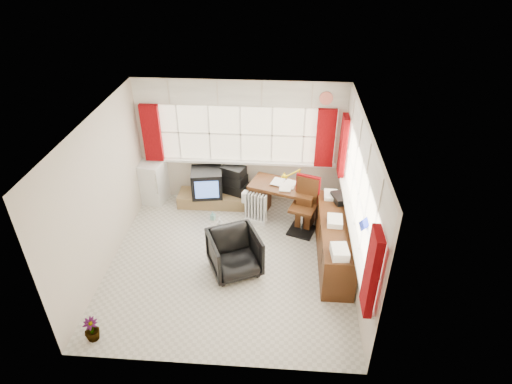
# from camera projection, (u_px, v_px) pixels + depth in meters

# --- Properties ---
(ground) EXTENTS (4.00, 4.00, 0.00)m
(ground) POSITION_uv_depth(u_px,v_px,m) (230.00, 262.00, 7.24)
(ground) COLOR beige
(ground) RESTS_ON ground
(room_walls) EXTENTS (4.00, 4.00, 4.00)m
(room_walls) POSITION_uv_depth(u_px,v_px,m) (227.00, 186.00, 6.44)
(room_walls) COLOR beige
(room_walls) RESTS_ON ground
(window_back) EXTENTS (3.70, 0.12, 3.60)m
(window_back) POSITION_uv_depth(u_px,v_px,m) (241.00, 159.00, 8.38)
(window_back) COLOR #F3E4C0
(window_back) RESTS_ON room_walls
(window_right) EXTENTS (0.12, 3.70, 3.60)m
(window_right) POSITION_uv_depth(u_px,v_px,m) (353.00, 221.00, 6.62)
(window_right) COLOR #F3E4C0
(window_right) RESTS_ON room_walls
(curtains) EXTENTS (3.83, 3.83, 1.15)m
(curtains) POSITION_uv_depth(u_px,v_px,m) (289.00, 162.00, 7.19)
(curtains) COLOR maroon
(curtains) RESTS_ON room_walls
(overhead_cabinets) EXTENTS (3.98, 3.98, 0.48)m
(overhead_cabinets) POSITION_uv_depth(u_px,v_px,m) (294.00, 116.00, 6.81)
(overhead_cabinets) COLOR white
(overhead_cabinets) RESTS_ON room_walls
(desk) EXTENTS (1.38, 0.97, 0.75)m
(desk) POSITION_uv_depth(u_px,v_px,m) (283.00, 200.00, 8.13)
(desk) COLOR #502812
(desk) RESTS_ON ground
(desk_lamp) EXTENTS (0.17, 0.15, 0.46)m
(desk_lamp) POSITION_uv_depth(u_px,v_px,m) (299.00, 175.00, 7.65)
(desk_lamp) COLOR yellow
(desk_lamp) RESTS_ON desk
(task_chair) EXTENTS (0.58, 0.60, 1.08)m
(task_chair) POSITION_uv_depth(u_px,v_px,m) (305.00, 203.00, 7.73)
(task_chair) COLOR black
(task_chair) RESTS_ON ground
(office_chair) EXTENTS (1.02, 1.03, 0.71)m
(office_chair) POSITION_uv_depth(u_px,v_px,m) (235.00, 253.00, 6.88)
(office_chair) COLOR black
(office_chair) RESTS_ON ground
(radiator) EXTENTS (0.45, 0.28, 0.63)m
(radiator) POSITION_uv_depth(u_px,v_px,m) (256.00, 211.00, 8.07)
(radiator) COLOR white
(radiator) RESTS_ON ground
(credenza) EXTENTS (0.50, 2.00, 0.85)m
(credenza) POSITION_uv_depth(u_px,v_px,m) (334.00, 241.00, 7.10)
(credenza) COLOR #502812
(credenza) RESTS_ON ground
(file_tray) EXTENTS (0.37, 0.42, 0.12)m
(file_tray) POSITION_uv_depth(u_px,v_px,m) (341.00, 198.00, 7.43)
(file_tray) COLOR black
(file_tray) RESTS_ON credenza
(tv_bench) EXTENTS (1.40, 0.50, 0.25)m
(tv_bench) POSITION_uv_depth(u_px,v_px,m) (214.00, 199.00, 8.66)
(tv_bench) COLOR #9F794F
(tv_bench) RESTS_ON ground
(crt_tv) EXTENTS (0.67, 0.63, 0.54)m
(crt_tv) POSITION_uv_depth(u_px,v_px,m) (207.00, 182.00, 8.44)
(crt_tv) COLOR black
(crt_tv) RESTS_ON tv_bench
(hifi_stack) EXTENTS (0.63, 0.53, 0.57)m
(hifi_stack) POSITION_uv_depth(u_px,v_px,m) (234.00, 180.00, 8.53)
(hifi_stack) COLOR black
(hifi_stack) RESTS_ON tv_bench
(mini_fridge) EXTENTS (0.58, 0.59, 0.86)m
(mini_fridge) POSITION_uv_depth(u_px,v_px,m) (152.00, 182.00, 8.64)
(mini_fridge) COLOR white
(mini_fridge) RESTS_ON ground
(spray_bottle_a) EXTENTS (0.14, 0.14, 0.33)m
(spray_bottle_a) POSITION_uv_depth(u_px,v_px,m) (220.00, 225.00, 7.84)
(spray_bottle_a) COLOR silver
(spray_bottle_a) RESTS_ON ground
(spray_bottle_b) EXTENTS (0.10, 0.10, 0.18)m
(spray_bottle_b) POSITION_uv_depth(u_px,v_px,m) (213.00, 216.00, 8.22)
(spray_bottle_b) COLOR #81C1B9
(spray_bottle_b) RESTS_ON ground
(flower_vase) EXTENTS (0.24, 0.24, 0.37)m
(flower_vase) POSITION_uv_depth(u_px,v_px,m) (92.00, 329.00, 5.80)
(flower_vase) COLOR black
(flower_vase) RESTS_ON ground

